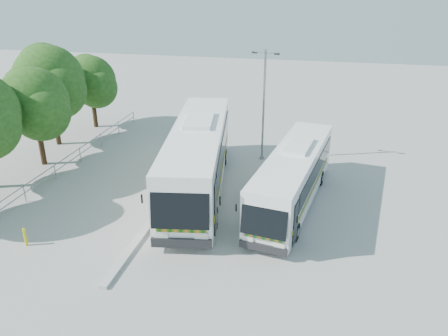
% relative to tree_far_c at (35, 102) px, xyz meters
% --- Properties ---
extents(ground, '(100.00, 100.00, 0.00)m').
position_rel_tree_far_c_xyz_m(ground, '(12.12, -5.10, -4.26)').
color(ground, gray).
rests_on(ground, ground).
extents(kerb_divider, '(0.40, 16.00, 0.15)m').
position_rel_tree_far_c_xyz_m(kerb_divider, '(9.82, -3.10, -4.18)').
color(kerb_divider, '#B2B2AD').
rests_on(kerb_divider, ground).
extents(railing, '(0.06, 22.00, 1.00)m').
position_rel_tree_far_c_xyz_m(railing, '(2.12, -1.10, -3.52)').
color(railing, gray).
rests_on(railing, ground).
extents(tree_far_c, '(4.97, 4.69, 6.49)m').
position_rel_tree_far_c_xyz_m(tree_far_c, '(0.00, 0.00, 0.00)').
color(tree_far_c, '#382314').
rests_on(tree_far_c, ground).
extents(tree_far_d, '(5.62, 5.30, 7.33)m').
position_rel_tree_far_c_xyz_m(tree_far_d, '(-1.19, 3.70, 0.56)').
color(tree_far_d, '#382314').
rests_on(tree_far_d, ground).
extents(tree_far_e, '(4.54, 4.28, 5.92)m').
position_rel_tree_far_c_xyz_m(tree_far_e, '(-0.51, 8.20, -0.37)').
color(tree_far_e, '#382314').
rests_on(tree_far_e, ground).
extents(coach_main, '(4.93, 13.98, 3.81)m').
position_rel_tree_far_c_xyz_m(coach_main, '(11.13, -1.42, -2.17)').
color(coach_main, white).
rests_on(coach_main, ground).
extents(coach_adjacent, '(3.90, 11.25, 3.06)m').
position_rel_tree_far_c_xyz_m(coach_adjacent, '(16.65, -2.13, -2.58)').
color(coach_adjacent, white).
rests_on(coach_adjacent, ground).
extents(lamppost, '(1.80, 0.53, 7.42)m').
position_rel_tree_far_c_xyz_m(lamppost, '(14.12, 4.11, -0.16)').
color(lamppost, gray).
rests_on(lamppost, ground).
extents(bollard, '(0.16, 0.16, 0.90)m').
position_rel_tree_far_c_xyz_m(bollard, '(4.88, -8.96, -3.81)').
color(bollard, '#D2BF0C').
rests_on(bollard, ground).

